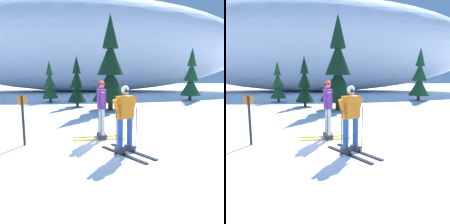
# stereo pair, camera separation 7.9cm
# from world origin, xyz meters

# --- Properties ---
(ground_plane) EXTENTS (120.00, 120.00, 0.00)m
(ground_plane) POSITION_xyz_m (0.00, 0.00, 0.00)
(ground_plane) COLOR white
(skier_purple_jacket) EXTENTS (1.67, 0.81, 1.81)m
(skier_purple_jacket) POSITION_xyz_m (-0.07, 0.61, 0.96)
(skier_purple_jacket) COLOR gold
(skier_purple_jacket) RESTS_ON ground
(skier_orange_jacket) EXTENTS (1.33, 1.54, 1.72)m
(skier_orange_jacket) POSITION_xyz_m (0.53, -0.75, 0.90)
(skier_orange_jacket) COLOR black
(skier_orange_jacket) RESTS_ON ground
(pine_tree_far_left) EXTENTS (1.22, 1.22, 3.15)m
(pine_tree_far_left) POSITION_xyz_m (-3.99, 10.84, 1.32)
(pine_tree_far_left) COLOR #47301E
(pine_tree_far_left) RESTS_ON ground
(pine_tree_center_left) EXTENTS (1.27, 1.27, 3.28)m
(pine_tree_center_left) POSITION_xyz_m (-1.63, 8.10, 1.37)
(pine_tree_center_left) COLOR #47301E
(pine_tree_center_left) RESTS_ON ground
(pine_tree_center_right) EXTENTS (2.10, 2.10, 5.45)m
(pine_tree_center_right) POSITION_xyz_m (0.47, 6.62, 2.28)
(pine_tree_center_right) COLOR #47301E
(pine_tree_center_right) RESTS_ON ground
(pine_tree_far_right) EXTENTS (1.66, 1.66, 4.30)m
(pine_tree_far_right) POSITION_xyz_m (7.34, 11.56, 1.80)
(pine_tree_far_right) COLOR #47301E
(pine_tree_far_right) RESTS_ON ground
(snow_ridge_background) EXTENTS (43.33, 16.05, 11.83)m
(snow_ridge_background) POSITION_xyz_m (-1.87, 24.05, 5.91)
(snow_ridge_background) COLOR white
(snow_ridge_background) RESTS_ON ground
(trail_marker_post) EXTENTS (0.28, 0.07, 1.43)m
(trail_marker_post) POSITION_xyz_m (-2.26, -0.01, 0.81)
(trail_marker_post) COLOR black
(trail_marker_post) RESTS_ON ground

